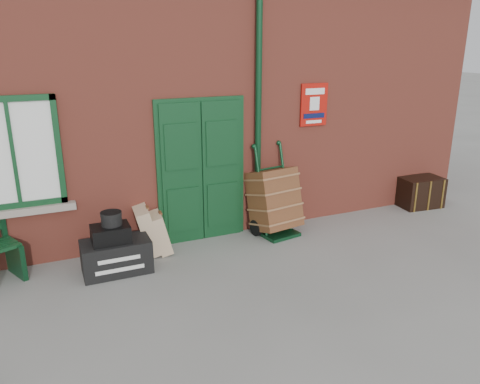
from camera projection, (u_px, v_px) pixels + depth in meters
ground at (259, 273)px, 6.47m from camera, size 80.00×80.00×0.00m
station_building at (180, 91)px, 8.85m from camera, size 10.30×4.30×4.36m
houdini_trunk at (117, 256)px, 6.43m from camera, size 0.92×0.51×0.46m
strongbox at (111, 234)px, 6.31m from camera, size 0.51×0.37×0.23m
hatbox at (111, 218)px, 6.28m from camera, size 0.28×0.28×0.18m
suitcase_back at (147, 230)px, 6.97m from camera, size 0.40×0.53×0.73m
suitcase_front at (160, 233)px, 7.02m from camera, size 0.35×0.48×0.63m
porter_trolley at (274, 200)px, 7.67m from camera, size 0.82×0.87×1.46m
dark_trunk at (420, 192)px, 9.01m from camera, size 0.84×0.59×0.57m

